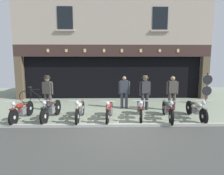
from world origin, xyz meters
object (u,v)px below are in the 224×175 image
motorcycle_far_left (22,110)px  advert_board_near (86,73)px  motorcycle_center_right (140,109)px  motorcycle_far_right (196,109)px  motorcycle_left (51,109)px  shopkeeper_center (124,91)px  tyre_sign_pole (207,86)px  motorcycle_center_left (80,109)px  advert_board_far (70,73)px  salesman_left (48,91)px  salesman_right (145,91)px  motorcycle_center (109,110)px  leaning_bicycle (34,96)px  motorcycle_right (168,109)px  assistant_far_right (172,92)px

motorcycle_far_left → advert_board_near: 5.10m
motorcycle_center_right → motorcycle_far_right: 2.32m
advert_board_near → motorcycle_left: bearing=-101.6°
motorcycle_left → shopkeeper_center: (3.12, 1.81, 0.45)m
motorcycle_far_left → tyre_sign_pole: 9.32m
motorcycle_center_left → advert_board_far: bearing=-74.2°
salesman_left → salesman_right: size_ratio=1.01×
motorcycle_far_right → salesman_left: salesman_left is taller
motorcycle_center → shopkeeper_center: (0.76, 1.91, 0.47)m
motorcycle_center_left → leaning_bicycle: size_ratio=1.16×
tyre_sign_pole → motorcycle_right: bearing=-137.0°
assistant_far_right → tyre_sign_pole: size_ratio=0.96×
motorcycle_right → advert_board_near: bearing=-43.7°
motorcycle_left → motorcycle_right: 4.73m
motorcycle_right → motorcycle_left: bearing=5.1°
motorcycle_left → assistant_far_right: 5.56m
motorcycle_center → advert_board_near: 4.91m
salesman_right → assistant_far_right: bearing=164.2°
tyre_sign_pole → advert_board_near: advert_board_near is taller
motorcycle_far_left → motorcycle_right: (5.88, -0.03, 0.01)m
motorcycle_left → salesman_left: salesman_left is taller
motorcycle_center_right → assistant_far_right: bearing=-138.2°
motorcycle_far_right → shopkeeper_center: shopkeeper_center is taller
shopkeeper_center → salesman_right: size_ratio=0.96×
motorcycle_far_left → motorcycle_center_left: bearing=-177.1°
salesman_left → tyre_sign_pole: tyre_sign_pole is taller
motorcycle_center_left → tyre_sign_pole: bearing=-156.6°
motorcycle_far_left → motorcycle_center_left: (2.32, 0.02, 0.01)m
motorcycle_center_right → advert_board_far: 5.83m
motorcycle_center → motorcycle_right: motorcycle_right is taller
salesman_left → advert_board_far: advert_board_far is taller
motorcycle_center → advert_board_far: size_ratio=2.16×
assistant_far_right → motorcycle_center_left: bearing=17.5°
motorcycle_far_left → salesman_left: size_ratio=1.18×
motorcycle_right → advert_board_far: 6.69m
leaning_bicycle → salesman_left: bearing=42.1°
motorcycle_far_right → motorcycle_far_left: bearing=0.9°
motorcycle_far_right → advert_board_near: (-5.02, 4.48, 1.19)m
salesman_right → motorcycle_center_right: bearing=59.6°
motorcycle_far_right → leaning_bicycle: bearing=-21.5°
motorcycle_center_left → leaning_bicycle: motorcycle_center_left is taller
salesman_left → assistant_far_right: 5.94m
motorcycle_right → motorcycle_center: bearing=6.4°
leaning_bicycle → advert_board_near: bearing=120.1°
motorcycle_center_right → motorcycle_center: bearing=12.3°
motorcycle_center_left → salesman_left: salesman_left is taller
motorcycle_center_right → advert_board_far: (-3.65, 4.39, 1.20)m
motorcycle_far_right → shopkeeper_center: bearing=-32.6°
advert_board_far → leaning_bicycle: 2.54m
motorcycle_right → motorcycle_far_right: motorcycle_right is taller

